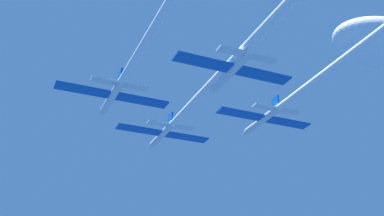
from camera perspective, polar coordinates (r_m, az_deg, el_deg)
name	(u,v)px	position (r m, az deg, el deg)	size (l,w,h in m)	color
jet_lead	(213,81)	(80.90, 2.48, 3.19)	(19.59, 77.74, 3.24)	silver
jet_left_wing	(157,22)	(65.92, -4.06, 9.96)	(19.59, 74.84, 3.24)	silver
jet_right_wing	(324,73)	(81.73, 15.15, 3.93)	(19.59, 66.09, 3.24)	silver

